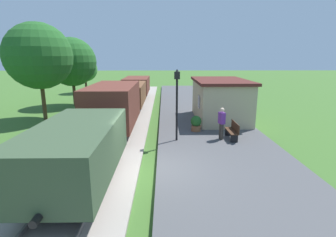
{
  "coord_description": "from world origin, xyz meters",
  "views": [
    {
      "loc": [
        0.5,
        -9.48,
        4.53
      ],
      "look_at": [
        0.73,
        4.38,
        1.23
      ],
      "focal_mm": 27.72,
      "sensor_mm": 36.0,
      "label": 1
    }
  ],
  "objects_px": {
    "station_hut": "(220,99)",
    "bench_near_hut": "(233,130)",
    "person_waiting": "(222,122)",
    "potted_planter": "(196,123)",
    "tree_trackside_far": "(39,56)",
    "tree_field_distant": "(85,69)",
    "lamp_post_near": "(177,92)",
    "tree_field_left": "(72,62)",
    "freight_train": "(122,102)"
  },
  "relations": [
    {
      "from": "station_hut",
      "to": "bench_near_hut",
      "type": "relative_size",
      "value": 3.87
    },
    {
      "from": "freight_train",
      "to": "bench_near_hut",
      "type": "distance_m",
      "value": 8.07
    },
    {
      "from": "station_hut",
      "to": "bench_near_hut",
      "type": "height_order",
      "value": "station_hut"
    },
    {
      "from": "bench_near_hut",
      "to": "lamp_post_near",
      "type": "height_order",
      "value": "lamp_post_near"
    },
    {
      "from": "tree_field_left",
      "to": "tree_field_distant",
      "type": "relative_size",
      "value": 1.38
    },
    {
      "from": "tree_trackside_far",
      "to": "potted_planter",
      "type": "bearing_deg",
      "value": -21.06
    },
    {
      "from": "station_hut",
      "to": "person_waiting",
      "type": "height_order",
      "value": "station_hut"
    },
    {
      "from": "bench_near_hut",
      "to": "tree_field_distant",
      "type": "relative_size",
      "value": 0.33
    },
    {
      "from": "potted_planter",
      "to": "tree_field_left",
      "type": "distance_m",
      "value": 14.68
    },
    {
      "from": "freight_train",
      "to": "tree_trackside_far",
      "type": "relative_size",
      "value": 3.77
    },
    {
      "from": "person_waiting",
      "to": "potted_planter",
      "type": "relative_size",
      "value": 1.87
    },
    {
      "from": "lamp_post_near",
      "to": "tree_field_distant",
      "type": "height_order",
      "value": "tree_field_distant"
    },
    {
      "from": "potted_planter",
      "to": "tree_field_distant",
      "type": "relative_size",
      "value": 0.2
    },
    {
      "from": "freight_train",
      "to": "bench_near_hut",
      "type": "height_order",
      "value": "freight_train"
    },
    {
      "from": "person_waiting",
      "to": "potted_planter",
      "type": "xyz_separation_m",
      "value": [
        -1.14,
        1.61,
        -0.46
      ]
    },
    {
      "from": "tree_field_left",
      "to": "tree_field_distant",
      "type": "height_order",
      "value": "tree_field_left"
    },
    {
      "from": "tree_field_left",
      "to": "tree_field_distant",
      "type": "bearing_deg",
      "value": 99.54
    },
    {
      "from": "station_hut",
      "to": "tree_trackside_far",
      "type": "relative_size",
      "value": 0.84
    },
    {
      "from": "lamp_post_near",
      "to": "tree_trackside_far",
      "type": "bearing_deg",
      "value": 148.38
    },
    {
      "from": "person_waiting",
      "to": "tree_field_left",
      "type": "distance_m",
      "value": 16.48
    },
    {
      "from": "person_waiting",
      "to": "lamp_post_near",
      "type": "bearing_deg",
      "value": -15.06
    },
    {
      "from": "tree_field_left",
      "to": "tree_field_distant",
      "type": "distance_m",
      "value": 9.16
    },
    {
      "from": "lamp_post_near",
      "to": "person_waiting",
      "type": "bearing_deg",
      "value": 2.44
    },
    {
      "from": "tree_field_left",
      "to": "lamp_post_near",
      "type": "bearing_deg",
      "value": -51.56
    },
    {
      "from": "freight_train",
      "to": "bench_near_hut",
      "type": "xyz_separation_m",
      "value": [
        6.57,
        -4.61,
        -0.76
      ]
    },
    {
      "from": "bench_near_hut",
      "to": "tree_trackside_far",
      "type": "distance_m",
      "value": 14.22
    },
    {
      "from": "station_hut",
      "to": "person_waiting",
      "type": "xyz_separation_m",
      "value": [
        -0.86,
        -4.57,
        -0.47
      ]
    },
    {
      "from": "freight_train",
      "to": "station_hut",
      "type": "xyz_separation_m",
      "value": [
        6.8,
        -0.1,
        0.17
      ]
    },
    {
      "from": "tree_field_left",
      "to": "tree_field_distant",
      "type": "xyz_separation_m",
      "value": [
        -1.51,
        8.97,
        -1.07
      ]
    },
    {
      "from": "tree_trackside_far",
      "to": "tree_field_left",
      "type": "bearing_deg",
      "value": 86.99
    },
    {
      "from": "bench_near_hut",
      "to": "tree_field_left",
      "type": "height_order",
      "value": "tree_field_left"
    },
    {
      "from": "tree_trackside_far",
      "to": "person_waiting",
      "type": "bearing_deg",
      "value": -25.82
    },
    {
      "from": "lamp_post_near",
      "to": "tree_field_distant",
      "type": "bearing_deg",
      "value": 117.47
    },
    {
      "from": "freight_train",
      "to": "tree_trackside_far",
      "type": "height_order",
      "value": "tree_trackside_far"
    },
    {
      "from": "potted_planter",
      "to": "tree_field_left",
      "type": "xyz_separation_m",
      "value": [
        -10.39,
        9.83,
        3.34
      ]
    },
    {
      "from": "bench_near_hut",
      "to": "person_waiting",
      "type": "distance_m",
      "value": 0.79
    },
    {
      "from": "tree_trackside_far",
      "to": "tree_field_distant",
      "type": "height_order",
      "value": "tree_trackside_far"
    },
    {
      "from": "freight_train",
      "to": "station_hut",
      "type": "distance_m",
      "value": 6.8
    },
    {
      "from": "potted_planter",
      "to": "freight_train",
      "type": "bearing_deg",
      "value": 147.41
    },
    {
      "from": "tree_trackside_far",
      "to": "tree_field_left",
      "type": "xyz_separation_m",
      "value": [
        0.3,
        5.71,
        -0.51
      ]
    },
    {
      "from": "station_hut",
      "to": "tree_trackside_far",
      "type": "height_order",
      "value": "tree_trackside_far"
    },
    {
      "from": "bench_near_hut",
      "to": "tree_field_left",
      "type": "bearing_deg",
      "value": 136.91
    },
    {
      "from": "person_waiting",
      "to": "station_hut",
      "type": "bearing_deg",
      "value": -118.21
    },
    {
      "from": "station_hut",
      "to": "potted_planter",
      "type": "distance_m",
      "value": 3.7
    },
    {
      "from": "station_hut",
      "to": "potted_planter",
      "type": "xyz_separation_m",
      "value": [
        -2.0,
        -2.97,
        -0.93
      ]
    },
    {
      "from": "potted_planter",
      "to": "tree_field_distant",
      "type": "bearing_deg",
      "value": 122.32
    },
    {
      "from": "freight_train",
      "to": "potted_planter",
      "type": "relative_size",
      "value": 28.38
    },
    {
      "from": "tree_trackside_far",
      "to": "tree_field_left",
      "type": "distance_m",
      "value": 5.74
    },
    {
      "from": "freight_train",
      "to": "tree_field_distant",
      "type": "bearing_deg",
      "value": 114.28
    },
    {
      "from": "bench_near_hut",
      "to": "person_waiting",
      "type": "height_order",
      "value": "person_waiting"
    }
  ]
}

